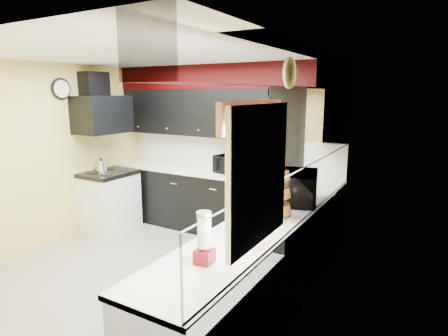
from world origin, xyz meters
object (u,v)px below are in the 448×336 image
microwave (297,187)px  knife_block (287,174)px  utensil_crock (258,172)px  kettle (101,166)px  toaster_oven (230,164)px

microwave → knife_block: bearing=11.3°
utensil_crock → knife_block: knife_block is taller
kettle → utensil_crock: bearing=16.9°
utensil_crock → kettle: 2.42m
microwave → knife_block: 0.99m
utensil_crock → microwave: bearing=-44.7°
toaster_oven → knife_block: 0.90m
microwave → kettle: size_ratio=3.50×
microwave → kettle: microwave is taller
toaster_oven → utensil_crock: 0.48m
toaster_oven → kettle: bearing=-143.7°
toaster_oven → microwave: size_ratio=0.74×
knife_block → kettle: (-2.75, -0.72, -0.04)m
utensil_crock → toaster_oven: bearing=172.6°
microwave → knife_block: (-0.45, 0.88, -0.07)m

